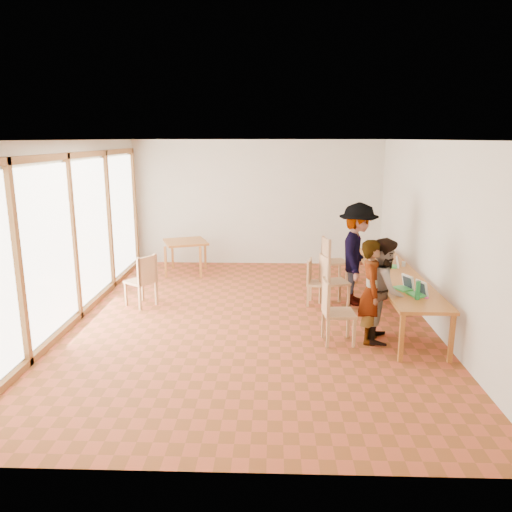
% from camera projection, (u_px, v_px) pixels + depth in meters
% --- Properties ---
extents(ground, '(8.00, 8.00, 0.00)m').
position_uv_depth(ground, '(250.00, 320.00, 8.52)').
color(ground, '#AB4829').
rests_on(ground, ground).
extents(wall_back, '(6.00, 0.10, 3.00)m').
position_uv_depth(wall_back, '(257.00, 203.00, 12.07)').
color(wall_back, beige).
rests_on(wall_back, ground).
extents(wall_front, '(6.00, 0.10, 3.00)m').
position_uv_depth(wall_front, '(228.00, 321.00, 4.29)').
color(wall_front, beige).
rests_on(wall_front, ground).
extents(wall_right, '(0.10, 8.00, 3.00)m').
position_uv_depth(wall_right, '(434.00, 235.00, 8.08)').
color(wall_right, beige).
rests_on(wall_right, ground).
extents(window_wall, '(0.10, 8.00, 3.00)m').
position_uv_depth(window_wall, '(72.00, 233.00, 8.27)').
color(window_wall, white).
rests_on(window_wall, ground).
extents(ceiling, '(6.00, 8.00, 0.04)m').
position_uv_depth(ceiling, '(249.00, 139.00, 7.83)').
color(ceiling, white).
rests_on(ceiling, wall_back).
extents(communal_table, '(0.80, 4.00, 0.75)m').
position_uv_depth(communal_table, '(395.00, 276.00, 8.65)').
color(communal_table, '#A86325').
rests_on(communal_table, ground).
extents(side_table, '(0.90, 0.90, 0.75)m').
position_uv_depth(side_table, '(186.00, 244.00, 11.36)').
color(side_table, '#A86325').
rests_on(side_table, ground).
extents(chair_near, '(0.49, 0.49, 0.52)m').
position_uv_depth(chair_near, '(332.00, 305.00, 7.45)').
color(chair_near, tan).
rests_on(chair_near, ground).
extents(chair_mid, '(0.56, 0.56, 0.52)m').
position_uv_depth(chair_mid, '(330.00, 276.00, 9.06)').
color(chair_mid, tan).
rests_on(chair_mid, ground).
extents(chair_far, '(0.47, 0.47, 0.45)m').
position_uv_depth(chair_far, '(314.00, 277.00, 9.22)').
color(chair_far, tan).
rests_on(chair_far, ground).
extents(chair_empty, '(0.57, 0.57, 0.53)m').
position_uv_depth(chair_empty, '(330.00, 256.00, 10.52)').
color(chair_empty, tan).
rests_on(chair_empty, ground).
extents(chair_spare, '(0.63, 0.63, 0.52)m').
position_uv_depth(chair_spare, '(144.00, 275.00, 9.08)').
color(chair_spare, tan).
rests_on(chair_spare, ground).
extents(person_near, '(0.48, 0.64, 1.58)m').
position_uv_depth(person_near, '(372.00, 291.00, 7.47)').
color(person_near, gray).
rests_on(person_near, ground).
extents(person_mid, '(0.76, 0.89, 1.59)m').
position_uv_depth(person_mid, '(384.00, 290.00, 7.54)').
color(person_mid, gray).
rests_on(person_mid, ground).
extents(person_far, '(0.97, 1.35, 1.89)m').
position_uv_depth(person_far, '(357.00, 254.00, 9.18)').
color(person_far, gray).
rests_on(person_far, ground).
extents(laptop_near, '(0.30, 0.32, 0.22)m').
position_uv_depth(laptop_near, '(419.00, 291.00, 7.40)').
color(laptop_near, green).
rests_on(laptop_near, communal_table).
extents(laptop_mid, '(0.32, 0.33, 0.23)m').
position_uv_depth(laptop_mid, '(405.00, 285.00, 7.70)').
color(laptop_mid, green).
rests_on(laptop_mid, communal_table).
extents(laptop_far, '(0.25, 0.26, 0.19)m').
position_uv_depth(laptop_far, '(395.00, 264.00, 9.02)').
color(laptop_far, green).
rests_on(laptop_far, communal_table).
extents(yellow_mug, '(0.12, 0.12, 0.09)m').
position_uv_depth(yellow_mug, '(366.00, 250.00, 10.24)').
color(yellow_mug, gold).
rests_on(yellow_mug, communal_table).
extents(green_bottle, '(0.07, 0.07, 0.28)m').
position_uv_depth(green_bottle, '(418.00, 290.00, 7.19)').
color(green_bottle, '#1A7738').
rests_on(green_bottle, communal_table).
extents(clear_glass, '(0.07, 0.07, 0.09)m').
position_uv_depth(clear_glass, '(404.00, 264.00, 9.07)').
color(clear_glass, silver).
rests_on(clear_glass, communal_table).
extents(condiment_cup, '(0.08, 0.08, 0.06)m').
position_uv_depth(condiment_cup, '(381.00, 266.00, 8.97)').
color(condiment_cup, white).
rests_on(condiment_cup, communal_table).
extents(pink_phone, '(0.05, 0.10, 0.01)m').
position_uv_depth(pink_phone, '(426.00, 297.00, 7.29)').
color(pink_phone, '#E63F8A').
rests_on(pink_phone, communal_table).
extents(black_pouch, '(0.16, 0.26, 0.09)m').
position_uv_depth(black_pouch, '(386.00, 256.00, 9.67)').
color(black_pouch, black).
rests_on(black_pouch, communal_table).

